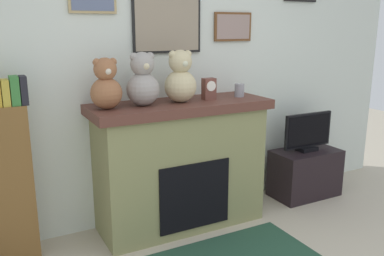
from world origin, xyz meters
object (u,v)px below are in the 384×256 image
object	(u,v)px
fireplace	(181,164)
mantel_clock	(209,89)
television	(308,133)
teddy_bear_grey	(106,86)
candle_jar	(239,90)
teddy_bear_tan	(180,79)
bookshelf	(5,177)
teddy_bear_cream	(143,82)
tv_stand	(305,173)

from	to	relation	value
fireplace	mantel_clock	xyz separation A→B (m)	(0.27, -0.02, 0.65)
television	teddy_bear_grey	xyz separation A→B (m)	(-2.09, 0.01, 0.62)
candle_jar	teddy_bear_tan	bearing A→B (deg)	-179.95
mantel_clock	teddy_bear_grey	size ratio (longest dim) A/B	0.47
fireplace	teddy_bear_tan	distance (m)	0.75
fireplace	candle_jar	xyz separation A→B (m)	(0.59, -0.02, 0.62)
fireplace	teddy_bear_grey	distance (m)	0.97
fireplace	bookshelf	size ratio (longest dim) A/B	1.10
television	teddy_bear_cream	world-z (taller)	teddy_bear_cream
bookshelf	teddy_bear_cream	distance (m)	1.25
bookshelf	teddy_bear_tan	xyz separation A→B (m)	(1.40, -0.09, 0.65)
fireplace	teddy_bear_tan	world-z (taller)	teddy_bear_tan
candle_jar	teddy_bear_grey	xyz separation A→B (m)	(-1.23, -0.00, 0.12)
mantel_clock	teddy_bear_cream	xyz separation A→B (m)	(-0.61, 0.00, 0.10)
bookshelf	tv_stand	world-z (taller)	bookshelf
bookshelf	fireplace	bearing A→B (deg)	-2.85
fireplace	bookshelf	world-z (taller)	bookshelf
candle_jar	mantel_clock	size ratio (longest dim) A/B	0.63
fireplace	television	xyz separation A→B (m)	(1.45, -0.03, 0.12)
fireplace	teddy_bear_cream	distance (m)	0.82
mantel_clock	teddy_bear_grey	world-z (taller)	teddy_bear_grey
tv_stand	teddy_bear_tan	world-z (taller)	teddy_bear_tan
fireplace	teddy_bear_grey	xyz separation A→B (m)	(-0.64, -0.02, 0.73)
tv_stand	television	xyz separation A→B (m)	(0.00, -0.00, 0.44)
television	teddy_bear_cream	xyz separation A→B (m)	(-1.79, 0.01, 0.63)
bookshelf	tv_stand	xyz separation A→B (m)	(2.85, -0.10, -0.43)
fireplace	teddy_bear_cream	size ratio (longest dim) A/B	3.64
bookshelf	teddy_bear_tan	world-z (taller)	teddy_bear_tan
teddy_bear_grey	teddy_bear_tan	bearing A→B (deg)	-0.00
teddy_bear_tan	television	bearing A→B (deg)	-0.53
bookshelf	tv_stand	size ratio (longest dim) A/B	2.01
fireplace	teddy_bear_cream	world-z (taller)	teddy_bear_cream
tv_stand	candle_jar	xyz separation A→B (m)	(-0.86, 0.01, 0.94)
candle_jar	teddy_bear_cream	world-z (taller)	teddy_bear_cream
teddy_bear_grey	television	bearing A→B (deg)	-0.37
candle_jar	teddy_bear_grey	bearing A→B (deg)	-179.98
television	teddy_bear_grey	world-z (taller)	teddy_bear_grey
tv_stand	television	size ratio (longest dim) A/B	1.20
candle_jar	teddy_bear_tan	size ratio (longest dim) A/B	0.27
teddy_bear_tan	candle_jar	bearing A→B (deg)	0.05
fireplace	television	world-z (taller)	fireplace
tv_stand	fireplace	bearing A→B (deg)	178.80
television	teddy_bear_tan	bearing A→B (deg)	179.47
bookshelf	television	bearing A→B (deg)	-2.04
teddy_bear_grey	teddy_bear_tan	size ratio (longest dim) A/B	0.90
tv_stand	mantel_clock	bearing A→B (deg)	179.44
teddy_bear_grey	candle_jar	bearing A→B (deg)	0.02
teddy_bear_cream	television	bearing A→B (deg)	-0.43
fireplace	television	distance (m)	1.45
bookshelf	mantel_clock	size ratio (longest dim) A/B	7.58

